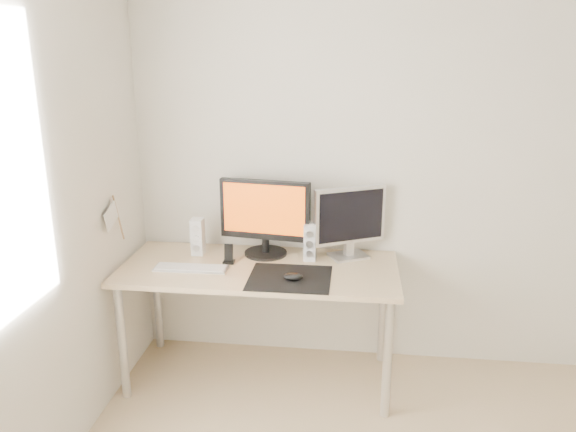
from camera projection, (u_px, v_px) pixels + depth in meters
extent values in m
plane|color=white|center=(422.00, 169.00, 3.34)|extent=(3.50, 0.00, 3.50)
cube|color=black|center=(290.00, 278.00, 3.08)|extent=(0.45, 0.40, 0.00)
ellipsoid|color=black|center=(293.00, 277.00, 3.04)|extent=(0.11, 0.07, 0.04)
cube|color=#D1B587|center=(259.00, 269.00, 3.25)|extent=(1.60, 0.70, 0.03)
cylinder|color=silver|center=(122.00, 342.00, 3.16)|extent=(0.05, 0.05, 0.70)
cylinder|color=silver|center=(387.00, 359.00, 3.00)|extent=(0.05, 0.05, 0.70)
cylinder|color=silver|center=(157.00, 299.00, 3.72)|extent=(0.05, 0.05, 0.70)
cylinder|color=silver|center=(383.00, 310.00, 3.55)|extent=(0.05, 0.05, 0.70)
cylinder|color=black|center=(266.00, 253.00, 3.44)|extent=(0.29, 0.29, 0.02)
cylinder|color=black|center=(266.00, 242.00, 3.42)|extent=(0.05, 0.05, 0.12)
cube|color=black|center=(265.00, 210.00, 3.35)|extent=(0.55, 0.12, 0.36)
cube|color=orange|center=(264.00, 209.00, 3.32)|extent=(0.50, 0.07, 0.30)
cube|color=silver|center=(348.00, 256.00, 3.39)|extent=(0.27, 0.24, 0.01)
cube|color=silver|center=(349.00, 247.00, 3.37)|extent=(0.06, 0.06, 0.10)
cube|color=silver|center=(350.00, 215.00, 3.32)|extent=(0.42, 0.24, 0.34)
cube|color=black|center=(351.00, 216.00, 3.30)|extent=(0.37, 0.19, 0.30)
cube|color=white|center=(198.00, 237.00, 3.41)|extent=(0.07, 0.08, 0.23)
cylinder|color=silver|center=(196.00, 248.00, 3.39)|extent=(0.04, 0.01, 0.04)
cylinder|color=silver|center=(196.00, 239.00, 3.37)|extent=(0.04, 0.01, 0.04)
cylinder|color=silver|center=(195.00, 229.00, 3.35)|extent=(0.04, 0.01, 0.04)
cube|color=silver|center=(310.00, 242.00, 3.32)|extent=(0.07, 0.08, 0.23)
cylinder|color=silver|center=(309.00, 254.00, 3.30)|extent=(0.04, 0.01, 0.04)
cylinder|color=#AEAEB0|center=(309.00, 244.00, 3.28)|extent=(0.04, 0.01, 0.04)
cylinder|color=#ADADAF|center=(310.00, 234.00, 3.26)|extent=(0.04, 0.01, 0.04)
cube|color=#ACACAE|center=(191.00, 268.00, 3.20)|extent=(0.42, 0.13, 0.01)
cube|color=white|center=(191.00, 267.00, 3.20)|extent=(0.40, 0.11, 0.01)
cube|color=black|center=(229.00, 262.00, 3.30)|extent=(0.07, 0.06, 0.01)
cube|color=black|center=(229.00, 253.00, 3.28)|extent=(0.05, 0.02, 0.10)
cylinder|color=#A57F54|center=(118.00, 218.00, 3.18)|extent=(0.01, 0.10, 0.29)
cube|color=white|center=(112.00, 216.00, 3.08)|extent=(0.00, 0.19, 0.15)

